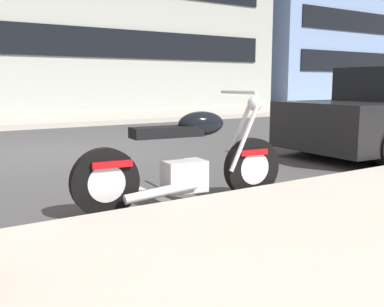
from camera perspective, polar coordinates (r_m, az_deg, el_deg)
ground_plane at (r=8.05m, az=-17.00°, el=0.10°), size 260.00×260.00×0.00m
sidewalk_far_curb at (r=20.21m, az=11.50°, el=5.59°), size 120.00×5.00×0.14m
parking_stall_stripe at (r=4.78m, az=-4.69°, el=-5.34°), size 0.12×2.20×0.01m
parked_motorcycle at (r=4.33m, az=-0.67°, el=-1.15°), size 2.18×0.62×1.11m
townhouse_far_uphill at (r=31.78m, az=11.27°, el=16.24°), size 10.47×11.99×10.64m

